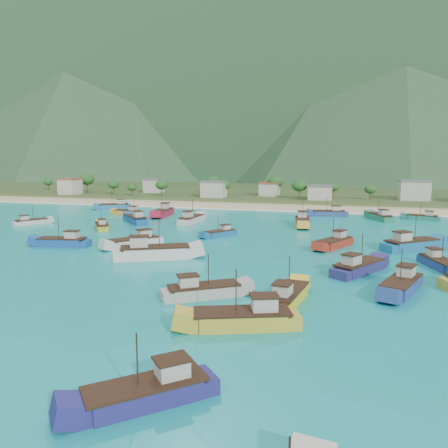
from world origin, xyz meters
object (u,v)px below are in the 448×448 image
(boat_14, at_px, (63,243))
(boat_20, at_px, (191,220))
(boat_2, at_px, (244,320))
(boat_23, at_px, (203,292))
(boat_8, at_px, (380,217))
(boat_13, at_px, (302,222))
(boat_22, at_px, (358,268))
(boat_30, at_px, (287,298))
(boat_16, at_px, (136,220))
(boat_32, at_px, (163,213))
(boat_12, at_px, (135,243))
(boat_26, at_px, (149,394))
(boat_5, at_px, (335,243))
(boat_24, at_px, (115,207))
(boat_15, at_px, (154,253))
(boat_3, at_px, (31,222))
(boat_18, at_px, (128,213))
(boat_21, at_px, (439,264))
(boat_0, at_px, (102,227))
(boat_4, at_px, (411,245))
(boat_31, at_px, (423,218))
(boat_7, at_px, (402,286))
(boat_17, at_px, (329,214))
(boat_27, at_px, (220,234))

(boat_14, distance_m, boat_20, 39.58)
(boat_2, bearing_deg, boat_23, 21.55)
(boat_8, distance_m, boat_13, 26.36)
(boat_22, bearing_deg, boat_30, -84.88)
(boat_16, relative_size, boat_32, 0.83)
(boat_12, xyz_separation_m, boat_26, (27.34, -51.28, -0.10))
(boat_22, bearing_deg, boat_26, -78.40)
(boat_23, relative_size, boat_32, 0.80)
(boat_5, height_order, boat_24, boat_24)
(boat_15, relative_size, boat_23, 1.35)
(boat_22, bearing_deg, boat_13, 137.96)
(boat_3, relative_size, boat_13, 0.72)
(boat_18, xyz_separation_m, boat_32, (11.56, 0.62, 0.33))
(boat_24, xyz_separation_m, boat_26, (64.47, -108.27, -0.12))
(boat_15, xyz_separation_m, boat_16, (-23.05, 38.17, -0.21))
(boat_14, height_order, boat_21, boat_14)
(boat_0, height_order, boat_3, boat_0)
(boat_4, relative_size, boat_31, 1.25)
(boat_0, height_order, boat_14, boat_14)
(boat_12, bearing_deg, boat_7, -163.74)
(boat_7, height_order, boat_26, boat_7)
(boat_13, height_order, boat_15, boat_15)
(boat_4, bearing_deg, boat_14, -115.70)
(boat_4, bearing_deg, boat_2, -63.85)
(boat_13, height_order, boat_22, boat_13)
(boat_0, distance_m, boat_17, 67.64)
(boat_7, relative_size, boat_23, 1.09)
(boat_18, distance_m, boat_26, 108.88)
(boat_13, bearing_deg, boat_31, -155.31)
(boat_3, relative_size, boat_21, 0.88)
(boat_14, xyz_separation_m, boat_27, (27.42, 19.83, -0.23))
(boat_21, xyz_separation_m, boat_26, (-28.32, -49.09, 0.04))
(boat_2, height_order, boat_7, boat_2)
(boat_23, bearing_deg, boat_18, -179.25)
(boat_2, height_order, boat_8, boat_2)
(boat_20, height_order, boat_31, boat_20)
(boat_8, height_order, boat_32, boat_32)
(boat_27, bearing_deg, boat_21, -170.00)
(boat_3, relative_size, boat_15, 0.64)
(boat_31, bearing_deg, boat_17, 102.39)
(boat_2, relative_size, boat_17, 1.08)
(boat_8, relative_size, boat_20, 0.95)
(boat_30, bearing_deg, boat_20, 128.12)
(boat_24, bearing_deg, boat_2, -173.68)
(boat_21, bearing_deg, boat_30, 30.81)
(boat_32, bearing_deg, boat_30, 117.56)
(boat_18, xyz_separation_m, boat_23, (48.46, -71.19, 0.10))
(boat_20, bearing_deg, boat_3, -157.23)
(boat_13, height_order, boat_23, boat_13)
(boat_3, relative_size, boat_4, 0.75)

